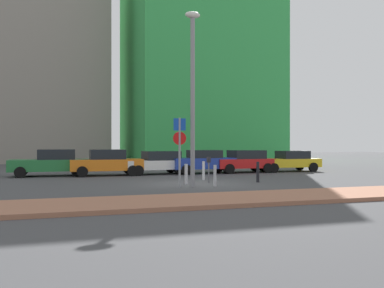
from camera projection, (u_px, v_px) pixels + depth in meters
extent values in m
plane|color=#424244|center=(193.00, 184.00, 20.75)|extent=(120.00, 120.00, 0.00)
cube|color=#9E664C|center=(250.00, 198.00, 14.73)|extent=(40.00, 3.09, 0.14)
cube|color=#237238|center=(49.00, 165.00, 25.50)|extent=(4.61, 1.88, 0.68)
cube|color=black|center=(56.00, 154.00, 25.62)|extent=(2.15, 1.70, 0.60)
cylinder|color=black|center=(20.00, 172.00, 24.18)|extent=(0.64, 0.23, 0.64)
cylinder|color=black|center=(23.00, 170.00, 25.91)|extent=(0.64, 0.23, 0.64)
cylinder|color=black|center=(77.00, 171.00, 25.09)|extent=(0.64, 0.23, 0.64)
cylinder|color=black|center=(76.00, 169.00, 26.83)|extent=(0.64, 0.23, 0.64)
cube|color=orange|center=(106.00, 165.00, 25.96)|extent=(4.34, 1.81, 0.68)
cube|color=black|center=(107.00, 154.00, 25.97)|extent=(2.12, 1.63, 0.59)
cylinder|color=black|center=(82.00, 172.00, 24.70)|extent=(0.64, 0.23, 0.64)
cylinder|color=black|center=(81.00, 170.00, 26.36)|extent=(0.64, 0.23, 0.64)
cylinder|color=black|center=(133.00, 171.00, 25.56)|extent=(0.64, 0.23, 0.64)
cylinder|color=black|center=(128.00, 169.00, 27.22)|extent=(0.64, 0.23, 0.64)
cube|color=white|center=(155.00, 165.00, 27.04)|extent=(4.08, 2.11, 0.58)
cube|color=black|center=(161.00, 156.00, 27.19)|extent=(2.29, 1.84, 0.57)
cylinder|color=black|center=(138.00, 171.00, 25.69)|extent=(0.65, 0.26, 0.64)
cylinder|color=black|center=(131.00, 169.00, 27.39)|extent=(0.65, 0.26, 0.64)
cylinder|color=black|center=(180.00, 170.00, 26.70)|extent=(0.65, 0.26, 0.64)
cylinder|color=black|center=(170.00, 168.00, 28.40)|extent=(0.65, 0.26, 0.64)
cube|color=#1E389E|center=(202.00, 163.00, 27.84)|extent=(4.22, 1.93, 0.70)
cube|color=black|center=(204.00, 154.00, 27.89)|extent=(1.99, 1.73, 0.51)
cylinder|color=black|center=(186.00, 170.00, 26.51)|extent=(0.65, 0.24, 0.64)
cylinder|color=black|center=(177.00, 168.00, 28.23)|extent=(0.65, 0.24, 0.64)
cylinder|color=black|center=(228.00, 169.00, 27.46)|extent=(0.65, 0.24, 0.64)
cylinder|color=black|center=(217.00, 167.00, 29.18)|extent=(0.65, 0.24, 0.64)
cube|color=red|center=(243.00, 163.00, 28.68)|extent=(4.10, 1.91, 0.61)
cube|color=black|center=(246.00, 154.00, 28.77)|extent=(2.23, 1.72, 0.57)
cylinder|color=black|center=(230.00, 169.00, 27.36)|extent=(0.64, 0.23, 0.64)
cylinder|color=black|center=(219.00, 167.00, 29.08)|extent=(0.64, 0.23, 0.64)
cylinder|color=black|center=(268.00, 168.00, 28.28)|extent=(0.64, 0.23, 0.64)
cylinder|color=black|center=(255.00, 167.00, 30.00)|extent=(0.64, 0.23, 0.64)
cube|color=gold|center=(287.00, 163.00, 29.71)|extent=(4.43, 2.00, 0.58)
cube|color=black|center=(292.00, 155.00, 29.82)|extent=(1.97, 1.75, 0.54)
cylinder|color=black|center=(274.00, 168.00, 28.44)|extent=(0.65, 0.25, 0.64)
cylinder|color=black|center=(262.00, 166.00, 30.19)|extent=(0.65, 0.25, 0.64)
cylinder|color=black|center=(313.00, 167.00, 29.24)|extent=(0.65, 0.25, 0.64)
cylinder|color=black|center=(300.00, 166.00, 30.99)|extent=(0.65, 0.25, 0.64)
cylinder|color=gray|center=(180.00, 152.00, 19.24)|extent=(0.10, 0.10, 3.12)
cube|color=#1447B7|center=(180.00, 124.00, 19.24)|extent=(0.55, 0.09, 0.55)
cylinder|color=red|center=(180.00, 138.00, 19.24)|extent=(0.60, 0.09, 0.60)
cylinder|color=#4C4C51|center=(209.00, 173.00, 21.26)|extent=(0.08, 0.08, 1.01)
cube|color=black|center=(209.00, 160.00, 21.26)|extent=(0.18, 0.14, 0.28)
cylinder|color=gray|center=(193.00, 103.00, 19.22)|extent=(0.20, 0.20, 7.62)
ellipsoid|color=silver|center=(193.00, 15.00, 19.21)|extent=(0.70, 0.36, 0.30)
cylinder|color=#B7B7BC|center=(186.00, 174.00, 20.47)|extent=(0.15, 0.15, 0.97)
cylinder|color=#B7B7BC|center=(204.00, 171.00, 22.84)|extent=(0.15, 0.15, 1.00)
cylinder|color=black|center=(258.00, 172.00, 21.50)|extent=(0.15, 0.15, 1.04)
cylinder|color=#B7B7BC|center=(215.00, 176.00, 19.49)|extent=(0.14, 0.14, 0.98)
cube|color=green|center=(196.00, 60.00, 48.64)|extent=(15.06, 15.54, 22.91)
cube|color=gray|center=(39.00, 68.00, 47.86)|extent=(14.17, 14.81, 20.90)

